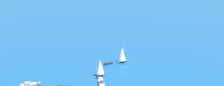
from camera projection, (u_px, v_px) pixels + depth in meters
name	position (u px, v px, depth m)	size (l,w,h in m)	color
motorboat_near_centre	(108.00, 63.00, 213.87)	(6.01, 4.47, 1.76)	black
sailboat_far_port	(122.00, 55.00, 216.09)	(8.72, 7.36, 11.56)	#33704C
motorboat_far_stbd	(101.00, 82.00, 183.47)	(4.11, 10.65, 3.01)	white
motorboat_trailing	(31.00, 84.00, 180.36)	(10.88, 6.31, 3.08)	#9E9993
sailboat_outer_ring_a	(100.00, 68.00, 193.21)	(6.21, 9.19, 11.44)	black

